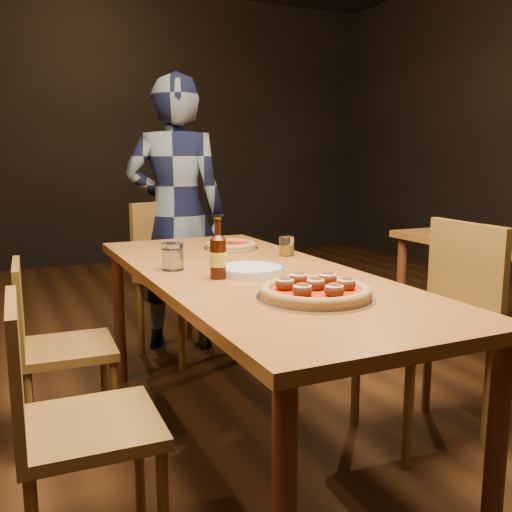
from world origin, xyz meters
name	(u,v)px	position (x,y,z in m)	size (l,w,h in m)	color
ground	(251,447)	(0.00, 0.00, 0.00)	(9.00, 9.00, 0.00)	black
table_main	(251,289)	(0.00, 0.00, 0.68)	(0.80, 2.00, 0.75)	brown
chair_main_nw	(89,424)	(-0.70, -0.40, 0.43)	(0.40, 0.40, 0.86)	brown
chair_main_sw	(67,347)	(-0.66, 0.41, 0.41)	(0.38, 0.38, 0.82)	brown
chair_main_e	(422,329)	(0.69, -0.22, 0.48)	(0.45, 0.45, 0.97)	brown
chair_end	(185,277)	(0.11, 1.22, 0.48)	(0.45, 0.45, 0.97)	brown
pizza_meatball	(315,291)	(0.01, -0.48, 0.78)	(0.38, 0.38, 0.07)	#B7B7BF
pizza_margherita	(231,245)	(0.14, 0.55, 0.77)	(0.27, 0.27, 0.04)	#B7B7BF
plate_stack	(250,270)	(-0.02, -0.03, 0.76)	(0.27, 0.27, 0.03)	white
beer_bottle	(218,257)	(-0.16, -0.07, 0.83)	(0.06, 0.06, 0.22)	black
water_glass	(173,257)	(-0.27, 0.16, 0.80)	(0.09, 0.09, 0.11)	white
amber_glass	(287,246)	(0.30, 0.26, 0.79)	(0.07, 0.07, 0.09)	#B07F13
diner	(176,215)	(0.12, 1.38, 0.84)	(0.61, 0.40, 1.68)	black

